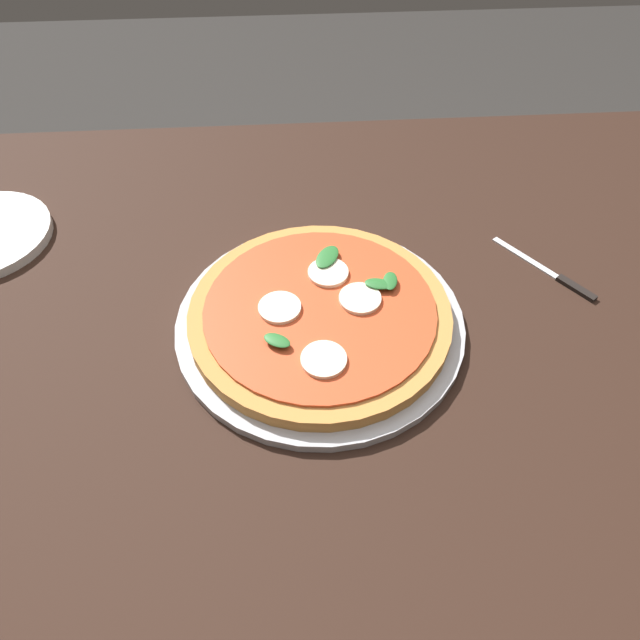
# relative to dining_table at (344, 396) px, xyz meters

# --- Properties ---
(ground_plane) EXTENTS (6.00, 6.00, 0.00)m
(ground_plane) POSITION_rel_dining_table_xyz_m (0.00, 0.00, -0.64)
(ground_plane) COLOR #2D2B28
(dining_table) EXTENTS (1.56, 1.09, 0.72)m
(dining_table) POSITION_rel_dining_table_xyz_m (0.00, 0.00, 0.00)
(dining_table) COLOR black
(dining_table) RESTS_ON ground_plane
(serving_tray) EXTENTS (0.36, 0.36, 0.01)m
(serving_tray) POSITION_rel_dining_table_xyz_m (0.03, -0.06, 0.09)
(serving_tray) COLOR #B2B2B7
(serving_tray) RESTS_ON dining_table
(pizza) EXTENTS (0.32, 0.32, 0.03)m
(pizza) POSITION_rel_dining_table_xyz_m (0.03, -0.05, 0.10)
(pizza) COLOR #C6843F
(pizza) RESTS_ON serving_tray
(knife) EXTENTS (0.11, 0.14, 0.01)m
(knife) POSITION_rel_dining_table_xyz_m (-0.30, -0.12, 0.08)
(knife) COLOR black
(knife) RESTS_ON dining_table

